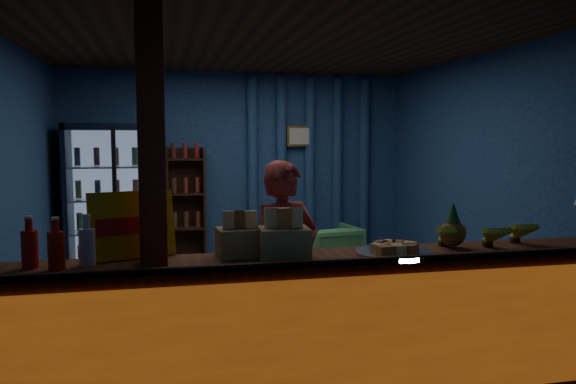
% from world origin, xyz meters
% --- Properties ---
extents(ground, '(4.60, 4.60, 0.00)m').
position_xyz_m(ground, '(0.00, 0.00, 0.00)').
color(ground, '#515154').
rests_on(ground, ground).
extents(room_walls, '(4.60, 4.60, 4.60)m').
position_xyz_m(room_walls, '(0.00, 0.00, 1.57)').
color(room_walls, navy).
rests_on(room_walls, ground).
extents(counter, '(4.40, 0.57, 0.99)m').
position_xyz_m(counter, '(0.00, -1.91, 0.48)').
color(counter, brown).
rests_on(counter, ground).
extents(support_post, '(0.16, 0.16, 2.60)m').
position_xyz_m(support_post, '(-1.05, -1.90, 1.30)').
color(support_post, maroon).
rests_on(support_post, ground).
extents(beverage_cooler, '(1.20, 0.62, 1.90)m').
position_xyz_m(beverage_cooler, '(-1.55, 1.92, 0.93)').
color(beverage_cooler, black).
rests_on(beverage_cooler, ground).
extents(bottle_shelf, '(0.50, 0.28, 1.60)m').
position_xyz_m(bottle_shelf, '(-0.70, 2.06, 0.79)').
color(bottle_shelf, '#371F11').
rests_on(bottle_shelf, ground).
extents(curtain_folds, '(1.74, 0.14, 2.50)m').
position_xyz_m(curtain_folds, '(1.00, 2.14, 1.30)').
color(curtain_folds, navy).
rests_on(curtain_folds, room_walls).
extents(framed_picture, '(0.36, 0.04, 0.28)m').
position_xyz_m(framed_picture, '(0.85, 2.10, 1.75)').
color(framed_picture, '#B5832D').
rests_on(framed_picture, room_walls).
extents(shopkeeper, '(0.66, 0.55, 1.56)m').
position_xyz_m(shopkeeper, '(-0.10, -1.33, 0.78)').
color(shopkeeper, '#9B302A').
rests_on(shopkeeper, ground).
extents(green_chair, '(0.77, 0.79, 0.63)m').
position_xyz_m(green_chair, '(1.04, 1.30, 0.32)').
color(green_chair, '#58B05E').
rests_on(green_chair, ground).
extents(side_table, '(0.71, 0.62, 0.65)m').
position_xyz_m(side_table, '(0.66, 1.37, 0.27)').
color(side_table, '#371F11').
rests_on(side_table, ground).
extents(yellow_sign, '(0.55, 0.27, 0.43)m').
position_xyz_m(yellow_sign, '(-1.19, -1.68, 1.17)').
color(yellow_sign, '#E7B50C').
rests_on(yellow_sign, counter).
extents(soda_bottles, '(0.42, 0.18, 0.31)m').
position_xyz_m(soda_bottles, '(-1.61, -1.86, 1.08)').
color(soda_bottles, red).
rests_on(soda_bottles, counter).
extents(snack_box_left, '(0.33, 0.27, 0.33)m').
position_xyz_m(snack_box_left, '(-0.24, -1.92, 1.07)').
color(snack_box_left, '#A68C50').
rests_on(snack_box_left, counter).
extents(snack_box_centre, '(0.30, 0.25, 0.30)m').
position_xyz_m(snack_box_centre, '(-0.51, -1.76, 1.06)').
color(snack_box_centre, '#A68C50').
rests_on(snack_box_centre, counter).
extents(pastry_tray, '(0.51, 0.51, 0.08)m').
position_xyz_m(pastry_tray, '(0.49, -1.96, 0.98)').
color(pastry_tray, silver).
rests_on(pastry_tray, counter).
extents(banana_bunches, '(0.84, 0.31, 0.18)m').
position_xyz_m(banana_bunches, '(1.26, -1.82, 1.04)').
color(banana_bunches, gold).
rests_on(banana_bunches, counter).
extents(pineapple, '(0.18, 0.18, 0.32)m').
position_xyz_m(pineapple, '(1.00, -1.82, 1.08)').
color(pineapple, '#91581A').
rests_on(pineapple, counter).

